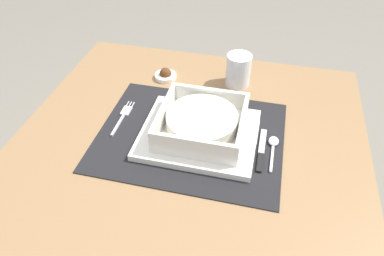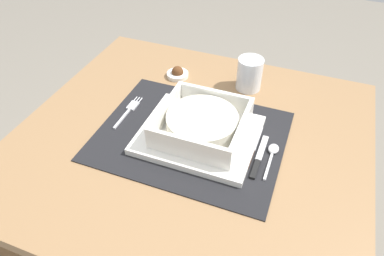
{
  "view_description": "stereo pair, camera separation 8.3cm",
  "coord_description": "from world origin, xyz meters",
  "views": [
    {
      "loc": [
        0.15,
        -0.61,
        1.3
      ],
      "look_at": [
        0.0,
        -0.0,
        0.74
      ],
      "focal_mm": 33.28,
      "sensor_mm": 36.0,
      "label": 1
    },
    {
      "loc": [
        0.23,
        -0.59,
        1.3
      ],
      "look_at": [
        0.0,
        -0.0,
        0.74
      ],
      "focal_mm": 33.28,
      "sensor_mm": 36.0,
      "label": 2
    }
  ],
  "objects": [
    {
      "name": "condiment_saucer",
      "position": [
        -0.13,
        0.23,
        0.72
      ],
      "size": [
        0.06,
        0.06,
        0.03
      ],
      "color": "white",
      "rests_on": "dining_table"
    },
    {
      "name": "spoon",
      "position": [
        0.2,
        0.01,
        0.72
      ],
      "size": [
        0.02,
        0.11,
        0.01
      ],
      "rotation": [
        0.0,
        0.0,
        -0.08
      ],
      "color": "silver",
      "rests_on": "placemat"
    },
    {
      "name": "fork",
      "position": [
        -0.18,
        0.03,
        0.72
      ],
      "size": [
        0.02,
        0.14,
        0.0
      ],
      "rotation": [
        0.0,
        0.0,
        0.01
      ],
      "color": "silver",
      "rests_on": "placemat"
    },
    {
      "name": "porridge_bowl",
      "position": [
        0.03,
        0.01,
        0.76
      ],
      "size": [
        0.2,
        0.2,
        0.06
      ],
      "color": "white",
      "rests_on": "serving_plate"
    },
    {
      "name": "drinking_glass",
      "position": [
        0.08,
        0.25,
        0.76
      ],
      "size": [
        0.07,
        0.07,
        0.09
      ],
      "color": "white",
      "rests_on": "dining_table"
    },
    {
      "name": "serving_plate",
      "position": [
        0.02,
        0.0,
        0.72
      ],
      "size": [
        0.27,
        0.23,
        0.02
      ],
      "primitive_type": "cube",
      "color": "white",
      "rests_on": "placemat"
    },
    {
      "name": "butter_knife",
      "position": [
        0.17,
        -0.02,
        0.72
      ],
      "size": [
        0.01,
        0.14,
        0.01
      ],
      "rotation": [
        0.0,
        0.0,
        -0.06
      ],
      "color": "black",
      "rests_on": "placemat"
    },
    {
      "name": "placemat",
      "position": [
        0.0,
        -0.0,
        0.72
      ],
      "size": [
        0.44,
        0.35,
        0.0
      ],
      "primitive_type": "cube",
      "color": "black",
      "rests_on": "dining_table"
    },
    {
      "name": "dining_table",
      "position": [
        0.0,
        0.0,
        0.61
      ],
      "size": [
        0.83,
        0.77,
        0.71
      ],
      "color": "#936D47",
      "rests_on": "ground"
    },
    {
      "name": "bread_knife",
      "position": [
        0.15,
        0.0,
        0.72
      ],
      "size": [
        0.01,
        0.14,
        0.01
      ],
      "rotation": [
        0.0,
        0.0,
        0.08
      ],
      "color": "#59331E",
      "rests_on": "placemat"
    }
  ]
}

